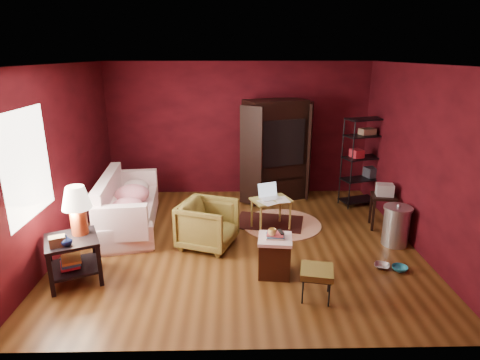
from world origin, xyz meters
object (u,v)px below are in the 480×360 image
(sofa, at_px, (127,205))
(armchair, at_px, (208,222))
(laptop_desk, at_px, (271,202))
(hamper, at_px, (275,255))
(tv_armoire, at_px, (275,149))
(wire_shelving, at_px, (365,158))
(side_table, at_px, (75,225))

(sofa, relative_size, armchair, 2.61)
(laptop_desk, bearing_deg, hamper, -114.41)
(tv_armoire, distance_m, wire_shelving, 1.79)
(armchair, xyz_separation_m, side_table, (-1.71, -0.90, 0.36))
(sofa, relative_size, laptop_desk, 2.67)
(sofa, xyz_separation_m, armchair, (1.46, -0.75, -0.01))
(hamper, relative_size, tv_armoire, 0.31)
(tv_armoire, xyz_separation_m, wire_shelving, (1.75, -0.37, -0.11))
(armchair, relative_size, hamper, 1.28)
(side_table, distance_m, tv_armoire, 4.30)
(armchair, xyz_separation_m, tv_armoire, (1.27, 2.19, 0.67))
(sofa, bearing_deg, hamper, -136.53)
(sofa, bearing_deg, wire_shelving, -89.25)
(side_table, distance_m, laptop_desk, 3.17)
(laptop_desk, relative_size, tv_armoire, 0.39)
(hamper, relative_size, wire_shelving, 0.36)
(armchair, bearing_deg, wire_shelving, -38.97)
(armchair, height_order, side_table, side_table)
(armchair, height_order, hamper, armchair)
(side_table, xyz_separation_m, laptop_desk, (2.76, 1.53, -0.28))
(armchair, distance_m, wire_shelving, 3.57)
(hamper, bearing_deg, sofa, 146.08)
(sofa, height_order, side_table, side_table)
(hamper, height_order, tv_armoire, tv_armoire)
(laptop_desk, bearing_deg, wire_shelving, 9.75)
(sofa, xyz_separation_m, hamper, (2.43, -1.63, -0.13))
(side_table, bearing_deg, hamper, 0.38)
(sofa, xyz_separation_m, side_table, (-0.25, -1.65, 0.36))
(laptop_desk, xyz_separation_m, wire_shelving, (1.97, 1.18, 0.47))
(hamper, distance_m, laptop_desk, 1.53)
(tv_armoire, bearing_deg, sofa, -173.16)
(sofa, xyz_separation_m, wire_shelving, (4.49, 1.07, 0.55))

